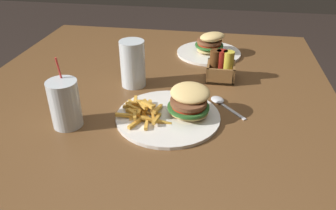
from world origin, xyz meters
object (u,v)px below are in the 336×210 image
at_px(meal_plate_far, 210,47).
at_px(spoon, 219,101).
at_px(beer_glass, 133,65).
at_px(juice_glass, 65,105).
at_px(meal_plate_near, 176,110).
at_px(condiment_caddy, 221,68).

bearing_deg(meal_plate_far, spoon, -82.35).
relative_size(beer_glass, juice_glass, 0.82).
bearing_deg(meal_plate_near, juice_glass, -163.73).
relative_size(spoon, condiment_caddy, 1.21).
distance_m(beer_glass, spoon, 0.31).
relative_size(beer_glass, spoon, 1.23).
xyz_separation_m(beer_glass, condiment_caddy, (0.29, 0.09, -0.03)).
height_order(beer_glass, spoon, beer_glass).
distance_m(meal_plate_near, condiment_caddy, 0.30).
xyz_separation_m(meal_plate_near, juice_glass, (-0.29, -0.09, 0.04)).
xyz_separation_m(beer_glass, juice_glass, (-0.12, -0.27, -0.01)).
relative_size(juice_glass, spoon, 1.50).
bearing_deg(spoon, juice_glass, 73.65).
height_order(meal_plate_far, condiment_caddy, condiment_caddy).
xyz_separation_m(spoon, condiment_caddy, (-0.00, 0.17, 0.04)).
distance_m(juice_glass, spoon, 0.46).
distance_m(meal_plate_near, beer_glass, 0.26).
distance_m(beer_glass, juice_glass, 0.30).
bearing_deg(condiment_caddy, meal_plate_far, 102.72).
distance_m(beer_glass, condiment_caddy, 0.31).
xyz_separation_m(meal_plate_near, meal_plate_far, (0.07, 0.51, 0.00)).
distance_m(meal_plate_near, juice_glass, 0.31).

